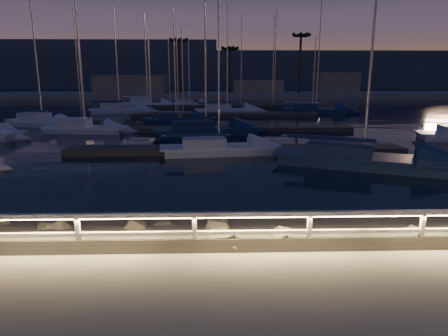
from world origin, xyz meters
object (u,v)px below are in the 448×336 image
at_px(sailboat_g, 203,130).
at_px(sailboat_c, 216,148).
at_px(guard_rail, 269,222).
at_px(sailboat_m, 146,104).
at_px(sailboat_i, 118,110).
at_px(sailboat_k, 225,110).
at_px(sailboat_e, 41,121).
at_px(sailboat_d, 358,158).
at_px(sailboat_n, 188,104).
at_px(sailboat_f, 83,128).
at_px(sailboat_j, 175,119).
at_px(sailboat_l, 314,109).

bearing_deg(sailboat_g, sailboat_c, -98.02).
relative_size(guard_rail, sailboat_m, 3.22).
relative_size(sailboat_i, sailboat_k, 0.94).
relative_size(sailboat_e, sailboat_i, 1.01).
distance_m(sailboat_d, sailboat_k, 30.46).
xyz_separation_m(sailboat_i, sailboat_n, (8.52, 10.03, -0.06)).
bearing_deg(sailboat_f, guard_rail, -57.80).
bearing_deg(sailboat_m, guard_rail, -71.95).
relative_size(sailboat_j, sailboat_m, 0.83).
bearing_deg(sailboat_f, sailboat_c, -34.56).
height_order(guard_rail, sailboat_l, sailboat_l).
bearing_deg(sailboat_c, sailboat_l, 57.53).
distance_m(sailboat_g, sailboat_i, 22.06).
relative_size(sailboat_e, sailboat_m, 0.97).
bearing_deg(sailboat_e, sailboat_j, 31.88).
bearing_deg(guard_rail, sailboat_n, 95.58).
bearing_deg(sailboat_g, sailboat_j, 95.86).
bearing_deg(sailboat_i, sailboat_g, -74.97).
relative_size(sailboat_g, sailboat_i, 1.14).
relative_size(sailboat_e, sailboat_n, 1.17).
xyz_separation_m(sailboat_g, sailboat_k, (2.47, 18.23, -0.02)).
bearing_deg(sailboat_f, sailboat_e, 146.35).
bearing_deg(sailboat_c, sailboat_g, 90.64).
relative_size(sailboat_c, sailboat_m, 0.93).
bearing_deg(sailboat_n, sailboat_d, -92.73).
xyz_separation_m(sailboat_d, sailboat_n, (-11.90, 40.42, -0.07)).
relative_size(guard_rail, sailboat_d, 2.67).
relative_size(sailboat_j, sailboat_n, 1.01).
relative_size(sailboat_c, sailboat_i, 0.97).
bearing_deg(sailboat_e, sailboat_f, -16.54).
height_order(sailboat_f, sailboat_n, sailboat_f).
bearing_deg(sailboat_j, sailboat_e, -165.48).
bearing_deg(sailboat_m, sailboat_e, -101.40).
distance_m(sailboat_d, sailboat_f, 23.68).
height_order(sailboat_c, sailboat_e, sailboat_e).
relative_size(sailboat_c, sailboat_l, 0.87).
bearing_deg(sailboat_n, sailboat_i, -149.49).
bearing_deg(sailboat_m, sailboat_j, -67.49).
distance_m(guard_rail, sailboat_n, 52.79).
bearing_deg(sailboat_f, sailboat_k, 56.99).
xyz_separation_m(sailboat_g, sailboat_i, (-11.43, 18.87, 0.01)).
height_order(guard_rail, sailboat_f, sailboat_f).
bearing_deg(sailboat_l, sailboat_j, -126.70).
distance_m(sailboat_c, sailboat_i, 29.52).
bearing_deg(sailboat_l, sailboat_i, -158.14).
height_order(guard_rail, sailboat_c, sailboat_c).
xyz_separation_m(sailboat_k, sailboat_m, (-11.72, 10.08, 0.04)).
distance_m(sailboat_f, sailboat_k, 20.99).
height_order(sailboat_j, sailboat_k, sailboat_k).
height_order(guard_rail, sailboat_n, sailboat_n).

